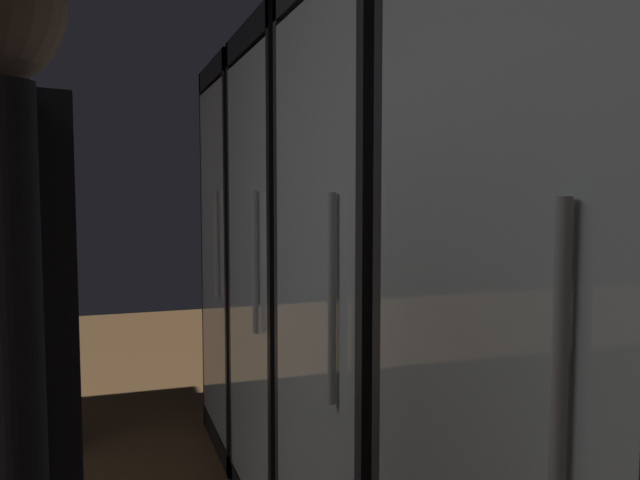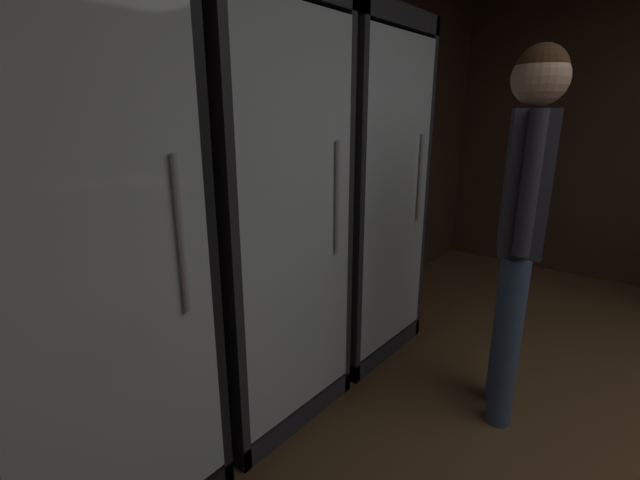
% 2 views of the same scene
% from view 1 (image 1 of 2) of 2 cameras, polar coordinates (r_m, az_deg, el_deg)
% --- Properties ---
extents(cooler_far_left, '(0.74, 0.59, 1.94)m').
position_cam_1_polar(cooler_far_left, '(3.37, -3.87, -1.78)').
color(cooler_far_left, black).
rests_on(cooler_far_left, ground).
extents(cooler_left, '(0.74, 0.59, 1.94)m').
position_cam_1_polar(cooler_left, '(2.62, 0.58, -3.86)').
color(cooler_left, black).
rests_on(cooler_left, ground).
extents(cooler_center, '(0.74, 0.59, 1.94)m').
position_cam_1_polar(cooler_center, '(1.89, 8.65, -6.89)').
color(cooler_center, '#2B2B30').
rests_on(cooler_center, ground).
extents(cooler_right, '(0.74, 0.59, 1.94)m').
position_cam_1_polar(cooler_right, '(1.26, 25.87, -13.62)').
color(cooler_right, '#2B2B30').
rests_on(cooler_right, ground).
extents(shopper_far, '(0.32, 0.23, 1.73)m').
position_cam_1_polar(shopper_far, '(3.35, -24.13, 0.89)').
color(shopper_far, '#4C4C4C').
rests_on(shopper_far, ground).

